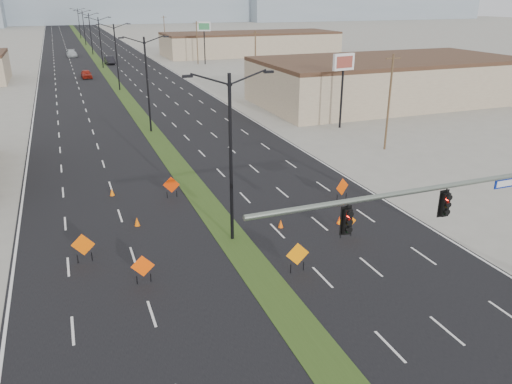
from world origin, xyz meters
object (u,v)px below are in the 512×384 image
object	(u,v)px
streetlight_1	(147,82)
car_left	(86,74)
streetlight_2	(116,55)
streetlight_6	(79,22)
streetlight_3	(100,41)
pole_sign_east_near	(343,68)
construction_sign_4	(347,222)
construction_sign_5	(342,188)
cone_0	(137,222)
cone_1	(281,224)
streetlight_5	(84,27)
car_mid	(110,60)
signal_mast	(476,207)
construction_sign_0	(143,267)
construction_sign_3	(298,255)
car_far	(72,53)
streetlight_0	(231,154)
construction_sign_1	(83,246)
cone_3	(112,192)
pole_sign_east_far	(204,30)
streetlight_4	(90,32)
construction_sign_2	(171,185)
cone_2	(339,220)

from	to	relation	value
streetlight_1	car_left	xyz separation A→B (m)	(-4.08, 42.90, -4.68)
streetlight_2	streetlight_6	bearing A→B (deg)	90.00
streetlight_3	pole_sign_east_near	bearing A→B (deg)	-71.87
construction_sign_4	pole_sign_east_near	distance (m)	28.49
construction_sign_4	construction_sign_5	bearing A→B (deg)	66.24
cone_0	cone_1	xyz separation A→B (m)	(8.56, -3.57, -0.03)
streetlight_5	car_mid	size ratio (longest dim) A/B	2.01
signal_mast	cone_1	distance (m)	12.47
pole_sign_east_near	construction_sign_0	bearing A→B (deg)	-144.11
car_mid	construction_sign_3	bearing A→B (deg)	-93.16
car_far	construction_sign_5	size ratio (longest dim) A/B	3.25
streetlight_0	streetlight_5	distance (m)	140.00
car_mid	cone_1	bearing A→B (deg)	-92.25
construction_sign_0	cone_0	size ratio (longest dim) A/B	2.66
construction_sign_5	cone_1	bearing A→B (deg)	-176.28
construction_sign_1	cone_3	bearing A→B (deg)	88.95
streetlight_6	streetlight_5	bearing A→B (deg)	-90.00
car_left	construction_sign_3	xyz separation A→B (m)	(6.08, -75.88, 0.29)
construction_sign_0	construction_sign_5	world-z (taller)	construction_sign_5
cone_0	cone_1	bearing A→B (deg)	-22.62
pole_sign_east_far	cone_3	bearing A→B (deg)	-88.56
streetlight_3	construction_sign_3	size ratio (longest dim) A/B	5.76
streetlight_5	car_mid	world-z (taller)	streetlight_5
cone_0	pole_sign_east_near	distance (m)	31.83
streetlight_0	streetlight_2	world-z (taller)	same
construction_sign_0	construction_sign_5	distance (m)	16.43
streetlight_4	construction_sign_2	bearing A→B (deg)	-91.10
streetlight_1	construction_sign_1	world-z (taller)	streetlight_1
signal_mast	pole_sign_east_near	size ratio (longest dim) A/B	2.00
streetlight_2	construction_sign_3	xyz separation A→B (m)	(2.00, -60.98, -4.39)
construction_sign_5	streetlight_4	bearing A→B (deg)	75.34
car_mid	pole_sign_east_far	bearing A→B (deg)	-24.46
streetlight_2	cone_0	distance (m)	52.51
streetlight_4	cone_1	distance (m)	111.74
streetlight_5	cone_1	size ratio (longest dim) A/B	18.40
streetlight_6	construction_sign_5	bearing A→B (deg)	-86.75
cone_0	cone_3	xyz separation A→B (m)	(-0.93, 6.01, -0.01)
cone_1	cone_3	size ratio (longest dim) A/B	0.93
construction_sign_2	cone_1	xyz separation A→B (m)	(5.42, -7.57, -0.69)
construction_sign_1	construction_sign_2	xyz separation A→B (m)	(6.58, 7.73, -0.06)
construction_sign_3	streetlight_0	bearing A→B (deg)	114.64
car_mid	cone_2	xyz separation A→B (m)	(5.20, -90.79, -0.54)
construction_sign_3	cone_3	distance (m)	17.04
streetlight_1	streetlight_4	distance (m)	84.00
streetlight_0	car_left	distance (m)	71.17
cone_0	pole_sign_east_far	size ratio (longest dim) A/B	0.07
signal_mast	construction_sign_0	xyz separation A→B (m)	(-14.43, 6.86, -3.85)
construction_sign_0	cone_2	xyz separation A→B (m)	(13.07, 2.68, -0.66)
streetlight_1	construction_sign_0	distance (m)	32.00
streetlight_1	construction_sign_3	distance (m)	33.33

